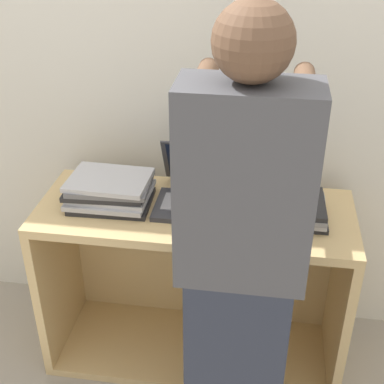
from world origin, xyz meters
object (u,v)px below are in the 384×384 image
(laptop_stack_right, at_px, (284,208))
(person, at_px, (241,265))
(laptop_stack_left, at_px, (110,190))
(laptop_open, at_px, (197,191))

(laptop_stack_right, relative_size, person, 0.20)
(laptop_stack_left, height_order, person, person)
(laptop_stack_right, distance_m, person, 0.42)
(laptop_stack_left, xyz_separation_m, laptop_stack_right, (0.68, 0.00, -0.02))
(laptop_open, bearing_deg, person, -65.69)
(laptop_open, distance_m, laptop_stack_right, 0.35)
(laptop_stack_left, relative_size, person, 0.21)
(laptop_open, height_order, laptop_stack_right, laptop_open)
(laptop_stack_right, bearing_deg, laptop_open, 171.06)
(laptop_stack_left, distance_m, laptop_stack_right, 0.68)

